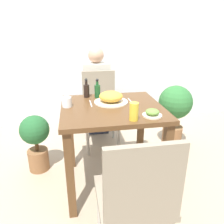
# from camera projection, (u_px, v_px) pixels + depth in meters

# --- Properties ---
(ground_plane) EXTENTS (16.00, 16.00, 0.00)m
(ground_plane) POSITION_uv_depth(u_px,v_px,m) (112.00, 182.00, 2.11)
(ground_plane) COLOR tan
(wall_back) EXTENTS (8.00, 0.05, 2.60)m
(wall_back) POSITION_uv_depth(u_px,v_px,m) (93.00, 35.00, 3.07)
(wall_back) COLOR silver
(wall_back) RESTS_ON ground_plane
(dining_table) EXTENTS (0.84, 0.77, 0.78)m
(dining_table) POSITION_uv_depth(u_px,v_px,m) (112.00, 122.00, 1.88)
(dining_table) COLOR brown
(dining_table) RESTS_ON ground_plane
(chair_near) EXTENTS (0.42, 0.42, 0.91)m
(chair_near) POSITION_uv_depth(u_px,v_px,m) (136.00, 197.00, 1.21)
(chair_near) COLOR gray
(chair_near) RESTS_ON ground_plane
(chair_far) EXTENTS (0.42, 0.42, 0.91)m
(chair_far) POSITION_uv_depth(u_px,v_px,m) (100.00, 105.00, 2.65)
(chair_far) COLOR gray
(chair_far) RESTS_ON ground_plane
(food_plate) EXTENTS (0.30, 0.30, 0.10)m
(food_plate) POSITION_uv_depth(u_px,v_px,m) (111.00, 98.00, 1.91)
(food_plate) COLOR beige
(food_plate) RESTS_ON dining_table
(side_plate) EXTENTS (0.15, 0.15, 0.06)m
(side_plate) POSITION_uv_depth(u_px,v_px,m) (152.00, 113.00, 1.62)
(side_plate) COLOR beige
(side_plate) RESTS_ON dining_table
(drink_cup) EXTENTS (0.08, 0.08, 0.08)m
(drink_cup) POSITION_uv_depth(u_px,v_px,m) (67.00, 102.00, 1.81)
(drink_cup) COLOR white
(drink_cup) RESTS_ON dining_table
(juice_glass) EXTENTS (0.07, 0.07, 0.13)m
(juice_glass) POSITION_uv_depth(u_px,v_px,m) (134.00, 112.00, 1.54)
(juice_glass) COLOR gold
(juice_glass) RESTS_ON dining_table
(sauce_bottle) EXTENTS (0.05, 0.05, 0.18)m
(sauce_bottle) POSITION_uv_depth(u_px,v_px,m) (97.00, 90.00, 2.04)
(sauce_bottle) COLOR #194C23
(sauce_bottle) RESTS_ON dining_table
(condiment_bottle) EXTENTS (0.05, 0.05, 0.18)m
(condiment_bottle) POSITION_uv_depth(u_px,v_px,m) (86.00, 90.00, 2.05)
(condiment_bottle) COLOR black
(condiment_bottle) RESTS_ON dining_table
(fork_utensil) EXTENTS (0.01, 0.17, 0.00)m
(fork_utensil) POSITION_uv_depth(u_px,v_px,m) (91.00, 103.00, 1.90)
(fork_utensil) COLOR silver
(fork_utensil) RESTS_ON dining_table
(spoon_utensil) EXTENTS (0.01, 0.17, 0.00)m
(spoon_utensil) POSITION_uv_depth(u_px,v_px,m) (131.00, 101.00, 1.95)
(spoon_utensil) COLOR silver
(spoon_utensil) RESTS_ON dining_table
(potted_plant_left) EXTENTS (0.29, 0.29, 0.60)m
(potted_plant_left) POSITION_uv_depth(u_px,v_px,m) (36.00, 139.00, 2.18)
(potted_plant_left) COLOR brown
(potted_plant_left) RESTS_ON ground_plane
(potted_plant_right) EXTENTS (0.39, 0.39, 0.78)m
(potted_plant_right) POSITION_uv_depth(u_px,v_px,m) (175.00, 110.00, 2.56)
(potted_plant_right) COLOR brown
(potted_plant_right) RESTS_ON ground_plane
(person_figure) EXTENTS (0.34, 0.22, 1.17)m
(person_figure) POSITION_uv_depth(u_px,v_px,m) (97.00, 92.00, 2.94)
(person_figure) COLOR #2D3347
(person_figure) RESTS_ON ground_plane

